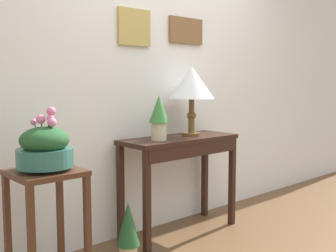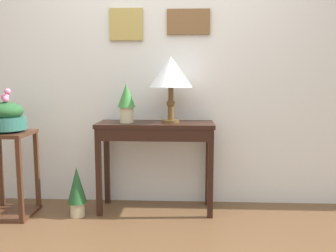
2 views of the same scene
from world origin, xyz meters
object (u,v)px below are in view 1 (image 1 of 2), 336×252
(console_table, at_px, (181,154))
(pedestal_stand_left, at_px, (47,231))
(table_lamp, at_px, (192,84))
(planter_bowl_wide, at_px, (45,148))
(potted_plant_floor, at_px, (128,229))
(potted_plant_on_console, at_px, (159,115))

(console_table, distance_m, pedestal_stand_left, 1.28)
(console_table, relative_size, table_lamp, 1.78)
(planter_bowl_wide, bearing_deg, table_lamp, 7.58)
(console_table, height_order, planter_bowl_wide, planter_bowl_wide)
(console_table, relative_size, potted_plant_floor, 2.34)
(planter_bowl_wide, bearing_deg, potted_plant_floor, -0.39)
(potted_plant_on_console, bearing_deg, table_lamp, 4.74)
(table_lamp, distance_m, planter_bowl_wide, 1.42)
(potted_plant_floor, bearing_deg, table_lamp, 13.27)
(table_lamp, xyz_separation_m, potted_plant_floor, (-0.79, -0.19, -0.98))
(pedestal_stand_left, height_order, potted_plant_floor, pedestal_stand_left)
(potted_plant_floor, bearing_deg, potted_plant_on_console, 20.71)
(potted_plant_on_console, xyz_separation_m, pedestal_stand_left, (-0.98, -0.15, -0.62))
(console_table, xyz_separation_m, table_lamp, (0.13, 0.02, 0.55))
(planter_bowl_wide, xyz_separation_m, potted_plant_floor, (0.58, -0.00, -0.62))
(table_lamp, bearing_deg, pedestal_stand_left, -172.43)
(pedestal_stand_left, bearing_deg, table_lamp, 7.57)
(planter_bowl_wide, height_order, potted_plant_floor, planter_bowl_wide)
(pedestal_stand_left, xyz_separation_m, planter_bowl_wide, (0.00, -0.00, 0.49))
(console_table, height_order, potted_plant_floor, console_table)
(pedestal_stand_left, bearing_deg, console_table, 7.39)
(table_lamp, relative_size, potted_plant_on_console, 1.67)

